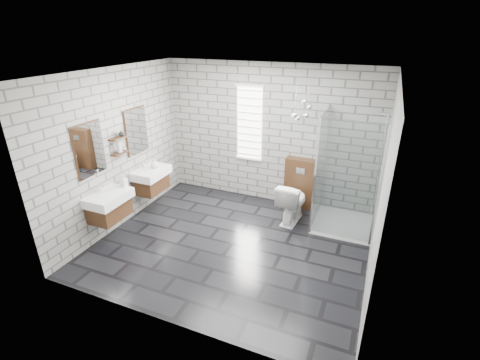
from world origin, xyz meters
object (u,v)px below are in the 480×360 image
Objects in this scene: vanity_left at (107,198)px; toilet at (292,202)px; vanity_right at (149,173)px; cistern_panel at (300,183)px; shower_enclosure at (339,202)px.

vanity_left is 3.15m from toilet.
vanity_right reaches higher than toilet.
cistern_panel is at bearing 41.65° from vanity_left.
shower_enclosure reaches higher than cistern_panel.
vanity_left and vanity_right have the same top height.
cistern_panel is at bearing -84.69° from toilet.
vanity_left is 3.86m from shower_enclosure.
vanity_right is at bearing 18.59° from toilet.
toilet is at bearing -90.00° from cistern_panel.
toilet is at bearing 33.71° from vanity_left.
vanity_right is at bearing 90.00° from vanity_left.
toilet is at bearing 13.28° from vanity_right.
shower_enclosure is (0.80, -0.52, 0.00)m from cistern_panel.
shower_enclosure is 0.82m from toilet.
toilet is (2.60, 0.61, -0.37)m from vanity_right.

